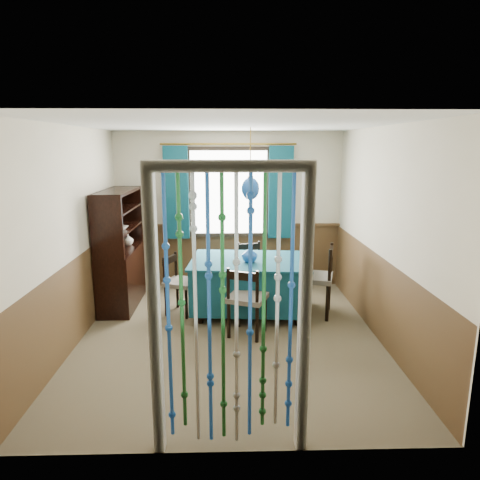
{
  "coord_description": "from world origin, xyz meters",
  "views": [
    {
      "loc": [
        -0.0,
        -4.82,
        2.27
      ],
      "look_at": [
        0.14,
        0.53,
        1.09
      ],
      "focal_mm": 32.0,
      "sensor_mm": 36.0,
      "label": 1
    }
  ],
  "objects_px": {
    "dining_table": "(250,282)",
    "chair_right": "(317,278)",
    "sideboard": "(121,265)",
    "chair_left": "(179,282)",
    "vase_sideboard": "(128,239)",
    "bowl_shelf": "(120,228)",
    "pendant_lamp": "(250,188)",
    "chair_near": "(247,299)",
    "vase_table": "(250,255)",
    "chair_far": "(251,268)"
  },
  "relations": [
    {
      "from": "dining_table",
      "to": "chair_right",
      "type": "xyz_separation_m",
      "value": [
        0.91,
        -0.08,
        0.08
      ]
    },
    {
      "from": "dining_table",
      "to": "sideboard",
      "type": "relative_size",
      "value": 1.0
    },
    {
      "from": "chair_left",
      "to": "chair_right",
      "type": "distance_m",
      "value": 1.88
    },
    {
      "from": "vase_sideboard",
      "to": "bowl_shelf",
      "type": "bearing_deg",
      "value": -90.0
    },
    {
      "from": "vase_sideboard",
      "to": "chair_left",
      "type": "bearing_deg",
      "value": -36.2
    },
    {
      "from": "pendant_lamp",
      "to": "bowl_shelf",
      "type": "distance_m",
      "value": 1.88
    },
    {
      "from": "dining_table",
      "to": "bowl_shelf",
      "type": "height_order",
      "value": "bowl_shelf"
    },
    {
      "from": "chair_near",
      "to": "vase_sideboard",
      "type": "xyz_separation_m",
      "value": [
        -1.71,
        1.35,
        0.46
      ]
    },
    {
      "from": "chair_left",
      "to": "sideboard",
      "type": "bearing_deg",
      "value": -91.6
    },
    {
      "from": "pendant_lamp",
      "to": "vase_sideboard",
      "type": "height_order",
      "value": "pendant_lamp"
    },
    {
      "from": "chair_right",
      "to": "sideboard",
      "type": "distance_m",
      "value": 2.79
    },
    {
      "from": "chair_left",
      "to": "pendant_lamp",
      "type": "bearing_deg",
      "value": 109.3
    },
    {
      "from": "pendant_lamp",
      "to": "bowl_shelf",
      "type": "xyz_separation_m",
      "value": [
        -1.78,
        0.23,
        -0.56
      ]
    },
    {
      "from": "chair_left",
      "to": "vase_table",
      "type": "bearing_deg",
      "value": 102.07
    },
    {
      "from": "vase_sideboard",
      "to": "chair_near",
      "type": "bearing_deg",
      "value": -38.47
    },
    {
      "from": "dining_table",
      "to": "chair_left",
      "type": "distance_m",
      "value": 0.97
    },
    {
      "from": "vase_sideboard",
      "to": "chair_far",
      "type": "bearing_deg",
      "value": 1.7
    },
    {
      "from": "chair_far",
      "to": "vase_table",
      "type": "distance_m",
      "value": 0.91
    },
    {
      "from": "chair_near",
      "to": "pendant_lamp",
      "type": "height_order",
      "value": "pendant_lamp"
    },
    {
      "from": "chair_near",
      "to": "pendant_lamp",
      "type": "distance_m",
      "value": 1.45
    },
    {
      "from": "vase_table",
      "to": "vase_sideboard",
      "type": "height_order",
      "value": "vase_sideboard"
    },
    {
      "from": "chair_left",
      "to": "bowl_shelf",
      "type": "xyz_separation_m",
      "value": [
        -0.81,
        0.19,
        0.73
      ]
    },
    {
      "from": "dining_table",
      "to": "chair_left",
      "type": "relative_size",
      "value": 2.03
    },
    {
      "from": "chair_far",
      "to": "pendant_lamp",
      "type": "distance_m",
      "value": 1.46
    },
    {
      "from": "pendant_lamp",
      "to": "vase_sideboard",
      "type": "xyz_separation_m",
      "value": [
        -1.78,
        0.63,
        -0.8
      ]
    },
    {
      "from": "chair_far",
      "to": "chair_right",
      "type": "distance_m",
      "value": 1.16
    },
    {
      "from": "sideboard",
      "to": "vase_table",
      "type": "relative_size",
      "value": 8.48
    },
    {
      "from": "chair_far",
      "to": "chair_right",
      "type": "height_order",
      "value": "chair_right"
    },
    {
      "from": "chair_far",
      "to": "chair_left",
      "type": "xyz_separation_m",
      "value": [
        -1.01,
        -0.65,
        -0.0
      ]
    },
    {
      "from": "vase_table",
      "to": "chair_left",
      "type": "bearing_deg",
      "value": 170.65
    },
    {
      "from": "dining_table",
      "to": "vase_sideboard",
      "type": "height_order",
      "value": "vase_sideboard"
    },
    {
      "from": "chair_left",
      "to": "sideboard",
      "type": "height_order",
      "value": "sideboard"
    },
    {
      "from": "chair_far",
      "to": "vase_sideboard",
      "type": "xyz_separation_m",
      "value": [
        -1.83,
        -0.05,
        0.48
      ]
    },
    {
      "from": "chair_near",
      "to": "vase_sideboard",
      "type": "bearing_deg",
      "value": 162.6
    },
    {
      "from": "chair_far",
      "to": "vase_sideboard",
      "type": "height_order",
      "value": "vase_sideboard"
    },
    {
      "from": "chair_near",
      "to": "chair_right",
      "type": "bearing_deg",
      "value": 54.27
    },
    {
      "from": "dining_table",
      "to": "chair_right",
      "type": "distance_m",
      "value": 0.92
    },
    {
      "from": "chair_left",
      "to": "chair_right",
      "type": "height_order",
      "value": "chair_right"
    },
    {
      "from": "chair_near",
      "to": "vase_sideboard",
      "type": "distance_m",
      "value": 2.23
    },
    {
      "from": "dining_table",
      "to": "vase_table",
      "type": "xyz_separation_m",
      "value": [
        -0.01,
        -0.12,
        0.42
      ]
    },
    {
      "from": "chair_right",
      "to": "chair_near",
      "type": "bearing_deg",
      "value": 139.11
    },
    {
      "from": "chair_near",
      "to": "bowl_shelf",
      "type": "bearing_deg",
      "value": 171.88
    },
    {
      "from": "chair_far",
      "to": "bowl_shelf",
      "type": "xyz_separation_m",
      "value": [
        -1.83,
        -0.46,
        0.73
      ]
    },
    {
      "from": "bowl_shelf",
      "to": "chair_near",
      "type": "bearing_deg",
      "value": -29.19
    },
    {
      "from": "chair_near",
      "to": "chair_left",
      "type": "bearing_deg",
      "value": 160.66
    },
    {
      "from": "pendant_lamp",
      "to": "chair_far",
      "type": "bearing_deg",
      "value": 86.09
    },
    {
      "from": "bowl_shelf",
      "to": "pendant_lamp",
      "type": "bearing_deg",
      "value": -7.32
    },
    {
      "from": "chair_far",
      "to": "sideboard",
      "type": "height_order",
      "value": "sideboard"
    },
    {
      "from": "chair_right",
      "to": "sideboard",
      "type": "height_order",
      "value": "sideboard"
    },
    {
      "from": "chair_near",
      "to": "chair_far",
      "type": "relative_size",
      "value": 1.06
    }
  ]
}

